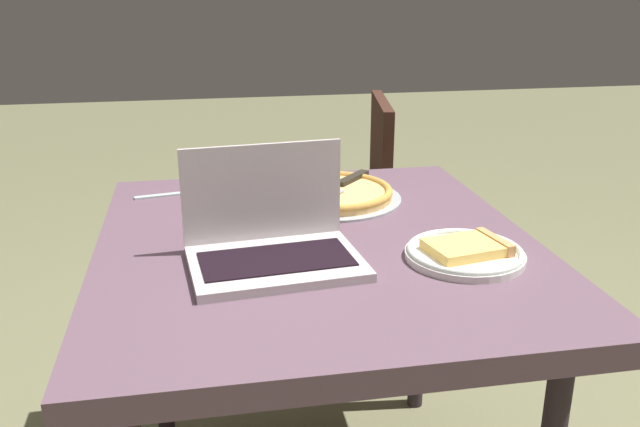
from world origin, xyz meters
name	(u,v)px	position (x,y,z in m)	size (l,w,h in m)	color
dining_table	(317,267)	(0.00, 0.00, 0.65)	(1.01, 0.91, 0.72)	#5C4451
laptop	(272,240)	(-0.10, 0.11, 0.76)	(0.26, 0.34, 0.22)	#BDB3B4
pizza_plate	(466,252)	(-0.15, -0.27, 0.73)	(0.23, 0.23, 0.04)	white
pizza_tray	(332,193)	(0.26, -0.08, 0.73)	(0.35, 0.35, 0.04)	#9DA5A8
table_knife	(189,192)	(0.37, 0.27, 0.72)	(0.06, 0.22, 0.01)	#B2C2C2
chair_near	(342,195)	(0.95, -0.26, 0.50)	(0.53, 0.53, 0.84)	#3A2018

